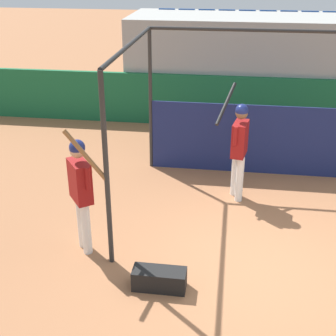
% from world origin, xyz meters
% --- Properties ---
extents(ground_plane, '(60.00, 60.00, 0.00)m').
position_xyz_m(ground_plane, '(0.00, 0.00, 0.00)').
color(ground_plane, '#9E6642').
extents(outfield_wall, '(24.00, 0.12, 1.27)m').
position_xyz_m(outfield_wall, '(0.00, 5.74, 0.64)').
color(outfield_wall, '#196038').
rests_on(outfield_wall, ground).
extents(bleacher_section, '(6.50, 2.40, 2.55)m').
position_xyz_m(bleacher_section, '(0.00, 7.01, 1.27)').
color(bleacher_section, '#9E9E99').
rests_on(bleacher_section, ground).
extents(batting_cage, '(3.91, 3.35, 2.78)m').
position_xyz_m(batting_cage, '(-0.18, 2.62, 1.18)').
color(batting_cage, '#282828').
rests_on(batting_cage, ground).
extents(player_batter, '(0.58, 0.96, 1.92)m').
position_xyz_m(player_batter, '(-0.38, 2.05, 1.05)').
color(player_batter, white).
rests_on(player_batter, ground).
extents(player_waiting, '(0.69, 0.62, 2.01)m').
position_xyz_m(player_waiting, '(-2.55, 0.11, 1.05)').
color(player_waiting, white).
rests_on(player_waiting, ground).
extents(equipment_bag, '(0.70, 0.28, 0.28)m').
position_xyz_m(equipment_bag, '(-1.34, -0.60, 0.14)').
color(equipment_bag, black).
rests_on(equipment_bag, ground).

